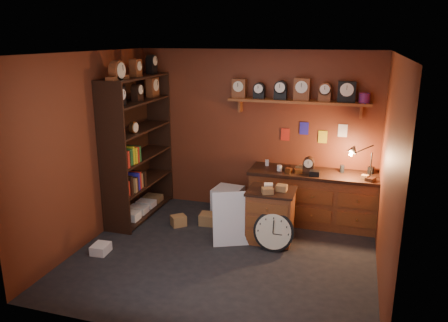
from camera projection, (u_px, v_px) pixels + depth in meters
floor at (224, 255)px, 5.99m from camera, size 4.00×4.00×0.00m
room_shell at (230, 131)px, 5.61m from camera, size 4.02×3.62×2.71m
shelving_unit at (136, 142)px, 7.05m from camera, size 0.47×1.60×2.58m
workbench at (314, 195)px, 6.92m from camera, size 2.07×0.66×1.36m
low_cabinet at (271, 213)px, 6.34m from camera, size 0.69×0.58×0.86m
big_round_clock at (274, 231)px, 6.08m from camera, size 0.57×0.18×0.57m
white_panel at (233, 243)px, 6.33m from camera, size 0.61×0.40×0.79m
mini_fridge at (228, 201)px, 7.31m from camera, size 0.49×0.51×0.47m
floor_box_a at (209, 219)px, 6.96m from camera, size 0.30×0.26×0.18m
floor_box_b at (101, 249)px, 6.04m from camera, size 0.23×0.27×0.13m
floor_box_c at (179, 221)px, 6.91m from camera, size 0.29×0.28×0.17m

